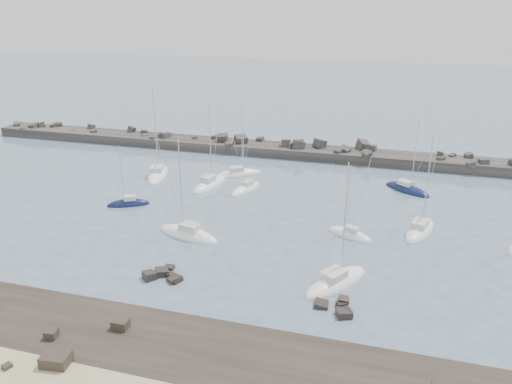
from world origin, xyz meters
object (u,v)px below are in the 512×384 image
sailboat_0 (158,175)px  sailboat_8 (350,235)px  sailboat_7 (407,190)px  sailboat_9 (420,231)px  sailboat_3 (239,174)px  sailboat_4 (188,235)px  sailboat_2 (209,185)px  sailboat_5 (246,189)px  sailboat_1 (128,204)px  sailboat_6 (336,283)px

sailboat_0 → sailboat_8: sailboat_0 is taller
sailboat_7 → sailboat_9: bearing=-83.9°
sailboat_0 → sailboat_3: (13.24, 4.04, -0.02)m
sailboat_0 → sailboat_9: bearing=-14.3°
sailboat_4 → sailboat_9: (28.40, 9.35, -0.01)m
sailboat_2 → sailboat_8: sailboat_2 is taller
sailboat_2 → sailboat_8: size_ratio=1.39×
sailboat_7 → sailboat_0: bearing=-174.4°
sailboat_0 → sailboat_5: bearing=-8.7°
sailboat_3 → sailboat_7: size_ratio=1.00×
sailboat_3 → sailboat_4: bearing=-87.6°
sailboat_5 → sailboat_8: size_ratio=1.12×
sailboat_7 → sailboat_8: (-7.02, -18.63, -0.00)m
sailboat_4 → sailboat_7: bearing=42.2°
sailboat_2 → sailboat_8: (23.70, -12.21, -0.02)m
sailboat_1 → sailboat_4: sailboat_4 is taller
sailboat_0 → sailboat_8: (34.05, -14.59, -0.01)m
sailboat_1 → sailboat_5: (14.79, 10.60, -0.01)m
sailboat_2 → sailboat_9: bearing=-14.7°
sailboat_1 → sailboat_9: bearing=3.2°
sailboat_3 → sailboat_8: size_ratio=1.25×
sailboat_4 → sailboat_5: 17.84m
sailboat_5 → sailboat_7: 25.36m
sailboat_5 → sailboat_8: 21.22m
sailboat_2 → sailboat_4: sailboat_4 is taller
sailboat_4 → sailboat_0: bearing=125.2°
sailboat_0 → sailboat_9: sailboat_0 is taller
sailboat_3 → sailboat_4: 24.31m
sailboat_0 → sailboat_2: sailboat_0 is taller
sailboat_3 → sailboat_5: bearing=-63.2°
sailboat_6 → sailboat_9: 18.04m
sailboat_4 → sailboat_8: size_ratio=1.39×
sailboat_5 → sailboat_0: bearing=171.3°
sailboat_1 → sailboat_6: sailboat_6 is taller
sailboat_1 → sailboat_8: 32.29m
sailboat_2 → sailboat_4: (3.91, -17.86, -0.00)m
sailboat_2 → sailboat_7: bearing=11.8°
sailboat_1 → sailboat_5: size_ratio=0.87×
sailboat_6 → sailboat_8: (0.19, 12.04, -0.01)m
sailboat_0 → sailboat_4: size_ratio=1.10×
sailboat_5 → sailboat_7: sailboat_7 is taller
sailboat_4 → sailboat_2: bearing=102.4°
sailboat_6 → sailboat_4: bearing=161.9°
sailboat_4 → sailboat_7: 36.16m
sailboat_2 → sailboat_6: (23.51, -24.25, -0.01)m
sailboat_6 → sailboat_5: bearing=125.7°
sailboat_0 → sailboat_1: size_ratio=1.57×
sailboat_3 → sailboat_5: sailboat_3 is taller
sailboat_2 → sailboat_3: size_ratio=1.11×
sailboat_9 → sailboat_6: bearing=-119.2°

